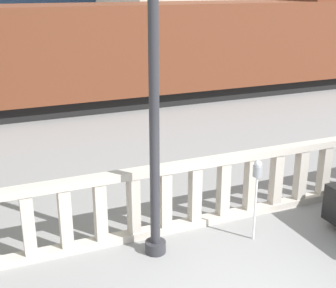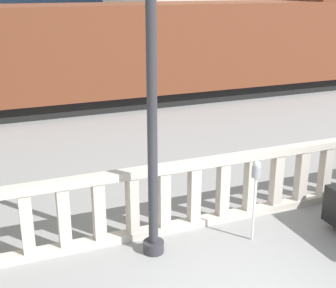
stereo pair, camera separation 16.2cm
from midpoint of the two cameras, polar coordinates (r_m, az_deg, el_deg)
The scene contains 4 objects.
balustrade at distance 8.66m, azimuth 1.91°, elevation -6.44°, with size 14.85×0.24×1.34m.
lamppost at distance 7.15m, azimuth -1.36°, elevation 8.31°, with size 0.40×0.40×5.42m.
parking_meter at distance 8.23m, azimuth 11.24°, elevation -4.01°, with size 0.17×0.17×1.53m.
train_near at distance 17.55m, azimuth -8.20°, elevation 10.81°, with size 23.91×3.08×4.28m.
Camera 2 is at (-3.10, -4.54, 4.40)m, focal length 50.00 mm.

